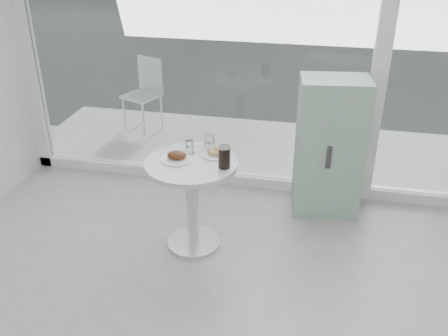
% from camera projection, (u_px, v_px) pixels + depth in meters
% --- Properties ---
extents(room_shell, '(6.00, 6.00, 6.00)m').
position_uv_depth(room_shell, '(97.00, 220.00, 1.06)').
color(room_shell, white).
rests_on(room_shell, ground).
extents(storefront, '(5.00, 0.14, 3.00)m').
position_uv_depth(storefront, '(287.00, 12.00, 4.23)').
color(storefront, white).
rests_on(storefront, ground).
extents(main_table, '(0.72, 0.72, 0.77)m').
position_uv_depth(main_table, '(192.00, 187.00, 3.92)').
color(main_table, silver).
rests_on(main_table, ground).
extents(patio_deck, '(5.60, 1.60, 0.05)m').
position_uv_depth(patio_deck, '(279.00, 150.00, 5.72)').
color(patio_deck, silver).
rests_on(patio_deck, ground).
extents(mint_cabinet, '(0.62, 0.46, 1.25)m').
position_uv_depth(mint_cabinet, '(329.00, 148.00, 4.38)').
color(mint_cabinet, '#89AF99').
rests_on(mint_cabinet, ground).
extents(patio_chair, '(0.49, 0.49, 0.87)m').
position_uv_depth(patio_chair, '(145.00, 89.00, 6.03)').
color(patio_chair, silver).
rests_on(patio_chair, patio_deck).
extents(plate_fritter, '(0.24, 0.24, 0.07)m').
position_uv_depth(plate_fritter, '(177.00, 157.00, 3.83)').
color(plate_fritter, white).
rests_on(plate_fritter, main_table).
extents(plate_donut, '(0.24, 0.24, 0.06)m').
position_uv_depth(plate_donut, '(216.00, 152.00, 3.91)').
color(plate_donut, white).
rests_on(plate_donut, main_table).
extents(water_tumbler_a, '(0.07, 0.07, 0.11)m').
position_uv_depth(water_tumbler_a, '(190.00, 148.00, 3.92)').
color(water_tumbler_a, white).
rests_on(water_tumbler_a, main_table).
extents(water_tumbler_b, '(0.08, 0.08, 0.13)m').
position_uv_depth(water_tumbler_b, '(209.00, 144.00, 3.96)').
color(water_tumbler_b, white).
rests_on(water_tumbler_b, main_table).
extents(cola_glass, '(0.09, 0.09, 0.17)m').
position_uv_depth(cola_glass, '(224.00, 157.00, 3.69)').
color(cola_glass, white).
rests_on(cola_glass, main_table).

